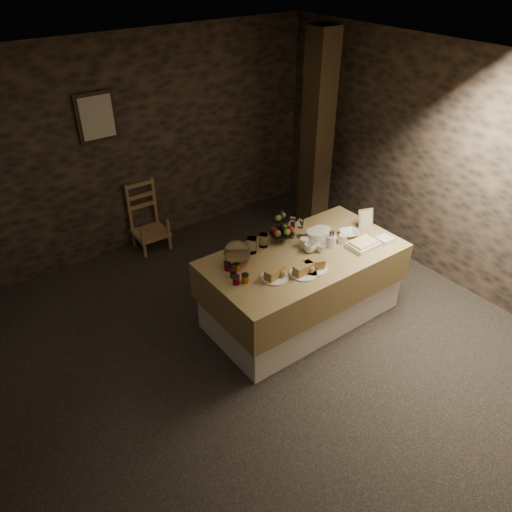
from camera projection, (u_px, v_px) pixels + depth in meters
ground_plane at (237, 355)px, 4.88m from camera, size 5.50×5.00×0.01m
room_shell at (233, 214)px, 4.03m from camera, size 5.52×5.02×2.60m
buffet_table at (302, 281)px, 5.13m from camera, size 2.01×1.07×0.80m
chair at (147, 220)px, 6.36m from camera, size 0.41×0.39×0.68m
timber_column at (317, 136)px, 6.28m from camera, size 0.30×0.30×2.60m
framed_picture at (96, 117)px, 5.51m from camera, size 0.45×0.04×0.55m
plate_stack_a at (315, 236)px, 5.13m from camera, size 0.19×0.19×0.10m
plate_stack_b at (321, 233)px, 5.20m from camera, size 0.20×0.20×0.08m
cutlery_holder at (331, 241)px, 5.02m from camera, size 0.10×0.10×0.12m
cup_a at (310, 248)px, 4.95m from camera, size 0.13×0.13×0.09m
cup_b at (321, 248)px, 4.94m from camera, size 0.12×0.12×0.08m
mug_c at (304, 243)px, 5.02m from camera, size 0.09×0.09×0.09m
mug_d at (343, 239)px, 5.09m from camera, size 0.08×0.08×0.09m
bowl at (349, 233)px, 5.22m from camera, size 0.26×0.26×0.05m
cake_dome at (237, 255)px, 4.74m from camera, size 0.26×0.26×0.26m
fruit_stand at (282, 229)px, 5.06m from camera, size 0.25×0.25×0.36m
bread_platter_left at (275, 274)px, 4.58m from camera, size 0.26×0.26×0.11m
bread_platter_center at (303, 271)px, 4.63m from camera, size 0.26×0.26×0.11m
bread_platter_right at (314, 266)px, 4.69m from camera, size 0.26×0.26×0.11m
jam_jars at (236, 273)px, 4.59m from camera, size 0.18×0.32×0.07m
tart_dish at (363, 244)px, 5.02m from camera, size 0.30×0.22×0.07m
square_dish at (385, 240)px, 5.12m from camera, size 0.14×0.14×0.04m
menu_frame at (366, 219)px, 5.35m from camera, size 0.18×0.12×0.22m
storage_jar_a at (252, 245)px, 4.92m from camera, size 0.10×0.10×0.16m
storage_jar_b at (264, 240)px, 5.02m from camera, size 0.09×0.09×0.14m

